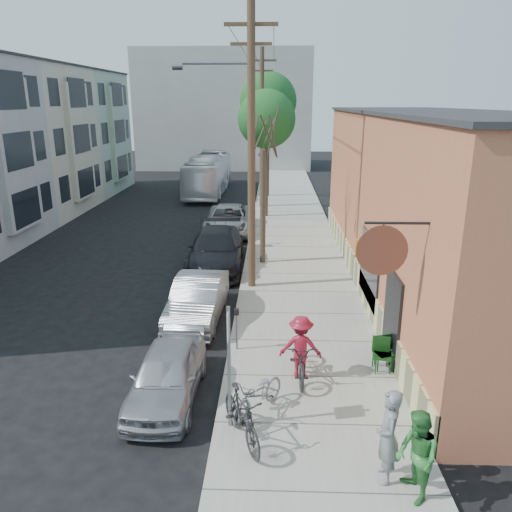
{
  "coord_description": "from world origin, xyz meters",
  "views": [
    {
      "loc": [
        3.24,
        -13.38,
        6.92
      ],
      "look_at": [
        2.63,
        4.03,
        1.5
      ],
      "focal_mm": 35.0,
      "sensor_mm": 36.0,
      "label": 1
    }
  ],
  "objects_px": {
    "cyclist": "(301,347)",
    "patio_chair_b": "(384,353)",
    "parking_meter_far": "(253,228)",
    "car_0": "(167,375)",
    "parking_meter_near": "(237,322)",
    "patio_chair_a": "(382,355)",
    "parked_bike_a": "(242,417)",
    "utility_pole_near": "(250,146)",
    "tree_leafy_far": "(268,101)",
    "patron_green": "(417,457)",
    "patron_grey": "(388,436)",
    "bus": "(208,174)",
    "sign_post": "(229,356)",
    "parked_bike_b": "(258,395)",
    "tree_bare": "(263,208)",
    "car_2": "(216,249)",
    "tree_leafy_mid": "(267,119)",
    "car_3": "(228,220)"
  },
  "relations": [
    {
      "from": "cyclist",
      "to": "patio_chair_b",
      "type": "bearing_deg",
      "value": -164.58
    },
    {
      "from": "parking_meter_far",
      "to": "car_0",
      "type": "xyz_separation_m",
      "value": [
        -1.52,
        -13.15,
        -0.33
      ]
    },
    {
      "from": "parking_meter_near",
      "to": "parking_meter_far",
      "type": "xyz_separation_m",
      "value": [
        0.0,
        10.84,
        0.0
      ]
    },
    {
      "from": "patio_chair_a",
      "to": "parked_bike_a",
      "type": "distance_m",
      "value": 4.58
    },
    {
      "from": "utility_pole_near",
      "to": "tree_leafy_far",
      "type": "bearing_deg",
      "value": 88.78
    },
    {
      "from": "patron_green",
      "to": "patron_grey",
      "type": "bearing_deg",
      "value": -145.55
    },
    {
      "from": "patio_chair_b",
      "to": "bus",
      "type": "relative_size",
      "value": 0.08
    },
    {
      "from": "patio_chair_a",
      "to": "car_0",
      "type": "bearing_deg",
      "value": -155.95
    },
    {
      "from": "sign_post",
      "to": "patio_chair_a",
      "type": "relative_size",
      "value": 3.18
    },
    {
      "from": "parked_bike_b",
      "to": "bus",
      "type": "bearing_deg",
      "value": 133.49
    },
    {
      "from": "tree_bare",
      "to": "patron_grey",
      "type": "distance_m",
      "value": 13.48
    },
    {
      "from": "patron_green",
      "to": "parked_bike_b",
      "type": "relative_size",
      "value": 0.96
    },
    {
      "from": "parked_bike_a",
      "to": "tree_leafy_far",
      "type": "bearing_deg",
      "value": 64.58
    },
    {
      "from": "patron_green",
      "to": "bus",
      "type": "xyz_separation_m",
      "value": [
        -7.63,
        31.42,
        0.47
      ]
    },
    {
      "from": "parked_bike_a",
      "to": "car_0",
      "type": "bearing_deg",
      "value": 112.72
    },
    {
      "from": "car_2",
      "to": "parking_meter_far",
      "type": "bearing_deg",
      "value": 63.41
    },
    {
      "from": "patron_green",
      "to": "parked_bike_b",
      "type": "distance_m",
      "value": 3.75
    },
    {
      "from": "patron_grey",
      "to": "tree_bare",
      "type": "bearing_deg",
      "value": -163.24
    },
    {
      "from": "tree_bare",
      "to": "bus",
      "type": "relative_size",
      "value": 0.46
    },
    {
      "from": "parking_meter_near",
      "to": "parking_meter_far",
      "type": "bearing_deg",
      "value": 90.0
    },
    {
      "from": "parking_meter_far",
      "to": "sign_post",
      "type": "bearing_deg",
      "value": -89.6
    },
    {
      "from": "parked_bike_a",
      "to": "tree_leafy_mid",
      "type": "bearing_deg",
      "value": 64.47
    },
    {
      "from": "patron_green",
      "to": "cyclist",
      "type": "distance_m",
      "value": 4.43
    },
    {
      "from": "tree_leafy_far",
      "to": "cyclist",
      "type": "distance_m",
      "value": 26.49
    },
    {
      "from": "utility_pole_near",
      "to": "cyclist",
      "type": "height_order",
      "value": "utility_pole_near"
    },
    {
      "from": "utility_pole_near",
      "to": "patio_chair_a",
      "type": "bearing_deg",
      "value": -58.98
    },
    {
      "from": "parking_meter_far",
      "to": "tree_leafy_mid",
      "type": "xyz_separation_m",
      "value": [
        0.55,
        6.52,
        4.92
      ]
    },
    {
      "from": "bus",
      "to": "utility_pole_near",
      "type": "bearing_deg",
      "value": -78.15
    },
    {
      "from": "parking_meter_near",
      "to": "patio_chair_a",
      "type": "relative_size",
      "value": 1.41
    },
    {
      "from": "sign_post",
      "to": "bus",
      "type": "distance_m",
      "value": 29.77
    },
    {
      "from": "tree_leafy_far",
      "to": "car_3",
      "type": "relative_size",
      "value": 1.66
    },
    {
      "from": "patio_chair_b",
      "to": "car_3",
      "type": "height_order",
      "value": "car_3"
    },
    {
      "from": "patron_green",
      "to": "parked_bike_b",
      "type": "bearing_deg",
      "value": -139.34
    },
    {
      "from": "utility_pole_near",
      "to": "patio_chair_b",
      "type": "bearing_deg",
      "value": -58.02
    },
    {
      "from": "utility_pole_near",
      "to": "car_3",
      "type": "height_order",
      "value": "utility_pole_near"
    },
    {
      "from": "cyclist",
      "to": "utility_pole_near",
      "type": "bearing_deg",
      "value": -72.89
    },
    {
      "from": "sign_post",
      "to": "tree_leafy_mid",
      "type": "relative_size",
      "value": 0.37
    },
    {
      "from": "tree_leafy_mid",
      "to": "parked_bike_b",
      "type": "bearing_deg",
      "value": -89.56
    },
    {
      "from": "utility_pole_near",
      "to": "parked_bike_b",
      "type": "relative_size",
      "value": 5.58
    },
    {
      "from": "utility_pole_near",
      "to": "car_3",
      "type": "xyz_separation_m",
      "value": [
        -1.59,
        8.55,
        -4.67
      ]
    },
    {
      "from": "tree_bare",
      "to": "car_0",
      "type": "relative_size",
      "value": 1.27
    },
    {
      "from": "utility_pole_near",
      "to": "parked_bike_a",
      "type": "height_order",
      "value": "utility_pole_near"
    },
    {
      "from": "parked_bike_b",
      "to": "car_0",
      "type": "bearing_deg",
      "value": -164.18
    },
    {
      "from": "tree_leafy_far",
      "to": "patio_chair_b",
      "type": "distance_m",
      "value": 26.32
    },
    {
      "from": "sign_post",
      "to": "patio_chair_a",
      "type": "xyz_separation_m",
      "value": [
        3.77,
        2.45,
        -1.24
      ]
    },
    {
      "from": "patron_green",
      "to": "tree_leafy_mid",
      "type": "bearing_deg",
      "value": 178.61
    },
    {
      "from": "patron_green",
      "to": "bus",
      "type": "relative_size",
      "value": 0.16
    },
    {
      "from": "tree_leafy_far",
      "to": "patron_grey",
      "type": "bearing_deg",
      "value": -84.99
    },
    {
      "from": "patron_green",
      "to": "car_0",
      "type": "bearing_deg",
      "value": -130.81
    },
    {
      "from": "patron_grey",
      "to": "patio_chair_a",
      "type": "bearing_deg",
      "value": 175.02
    }
  ]
}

